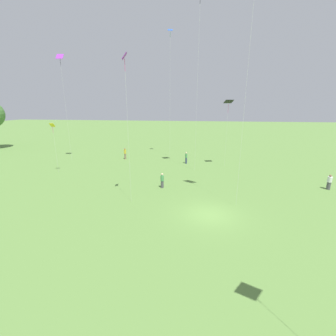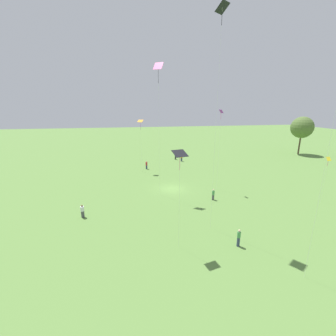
% 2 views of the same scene
% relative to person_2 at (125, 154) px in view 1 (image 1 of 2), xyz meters
% --- Properties ---
extents(ground_plane, '(240.00, 240.00, 0.00)m').
position_rel_person_2_xyz_m(ground_plane, '(-18.42, -13.41, -0.95)').
color(ground_plane, '#5B843D').
extents(person_2, '(0.52, 0.52, 1.89)m').
position_rel_person_2_xyz_m(person_2, '(0.00, 0.00, 0.00)').
color(person_2, '#847056').
rests_on(person_2, ground_plane).
extents(person_3, '(0.47, 0.47, 1.80)m').
position_rel_person_2_xyz_m(person_3, '(-1.54, -10.36, -0.04)').
color(person_3, '#333D5B').
rests_on(person_3, ground_plane).
extents(person_4, '(0.59, 0.59, 1.65)m').
position_rel_person_2_xyz_m(person_4, '(-10.65, -26.24, -0.15)').
color(person_4, '#4C4C51').
rests_on(person_4, ground_plane).
extents(person_6, '(0.51, 0.51, 1.66)m').
position_rel_person_2_xyz_m(person_6, '(-12.70, -8.48, -0.13)').
color(person_6, '#4C4C51').
rests_on(person_6, ground_plane).
extents(kite_0, '(1.31, 1.39, 21.84)m').
position_rel_person_2_xyz_m(kite_0, '(-5.21, -11.80, 19.50)').
color(kite_0, black).
rests_on(kite_0, ground_plane).
extents(kite_2, '(0.79, 0.86, 20.24)m').
position_rel_person_2_xyz_m(kite_2, '(3.28, -7.17, 17.39)').
color(kite_2, blue).
rests_on(kite_2, ground_plane).
extents(kite_3, '(0.73, 0.55, 12.75)m').
position_rel_person_2_xyz_m(kite_3, '(-16.77, -6.21, 10.61)').
color(kite_3, purple).
rests_on(kite_3, ground_plane).
extents(kite_4, '(0.43, 0.62, 6.57)m').
position_rel_person_2_xyz_m(kite_4, '(-9.03, 6.29, 5.06)').
color(kite_4, yellow).
rests_on(kite_4, ground_plane).
extents(kite_5, '(0.87, 1.13, 16.08)m').
position_rel_person_2_xyz_m(kite_5, '(-2.15, 8.45, 14.09)').
color(kite_5, purple).
rests_on(kite_5, ground_plane).
extents(kite_6, '(1.35, 1.40, 9.49)m').
position_rel_person_2_xyz_m(kite_6, '(-2.45, -16.10, 8.10)').
color(kite_6, black).
rests_on(kite_6, ground_plane).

